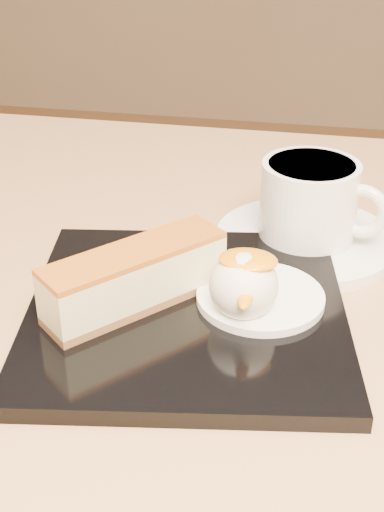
% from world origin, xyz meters
% --- Properties ---
extents(table, '(0.80, 0.80, 0.72)m').
position_xyz_m(table, '(0.00, 0.00, 0.56)').
color(table, black).
rests_on(table, ground).
extents(dessert_plate, '(0.25, 0.25, 0.01)m').
position_xyz_m(dessert_plate, '(-0.03, 0.01, 0.73)').
color(dessert_plate, black).
rests_on(dessert_plate, table).
extents(cheesecake, '(0.12, 0.12, 0.04)m').
position_xyz_m(cheesecake, '(-0.07, 0.00, 0.75)').
color(cheesecake, brown).
rests_on(cheesecake, dessert_plate).
extents(cream_smear, '(0.09, 0.09, 0.01)m').
position_xyz_m(cream_smear, '(0.02, 0.02, 0.73)').
color(cream_smear, white).
rests_on(cream_smear, dessert_plate).
extents(ice_cream_scoop, '(0.05, 0.05, 0.05)m').
position_xyz_m(ice_cream_scoop, '(0.01, 0.00, 0.76)').
color(ice_cream_scoop, white).
rests_on(ice_cream_scoop, cream_smear).
extents(mango_sauce, '(0.04, 0.03, 0.01)m').
position_xyz_m(mango_sauce, '(0.01, 0.00, 0.77)').
color(mango_sauce, orange).
rests_on(mango_sauce, ice_cream_scoop).
extents(mint_sprig, '(0.03, 0.02, 0.00)m').
position_xyz_m(mint_sprig, '(-0.01, 0.05, 0.74)').
color(mint_sprig, green).
rests_on(mint_sprig, cream_smear).
extents(saucer, '(0.15, 0.15, 0.01)m').
position_xyz_m(saucer, '(0.05, 0.13, 0.72)').
color(saucer, white).
rests_on(saucer, table).
extents(coffee_cup, '(0.10, 0.08, 0.06)m').
position_xyz_m(coffee_cup, '(0.05, 0.13, 0.76)').
color(coffee_cup, white).
rests_on(coffee_cup, saucer).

